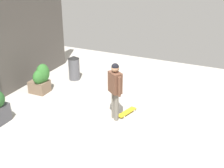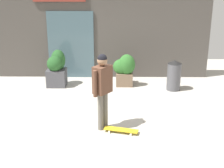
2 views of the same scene
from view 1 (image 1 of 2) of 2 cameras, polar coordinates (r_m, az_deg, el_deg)
ground_plane at (r=9.15m, az=-4.37°, el=-6.39°), size 12.00×12.00×0.00m
skateboarder at (r=8.59m, az=0.58°, el=-0.32°), size 0.45×0.49×1.75m
skateboard at (r=9.32m, az=2.82°, el=-5.31°), size 0.80×0.38×0.08m
planter_box_left at (r=10.79m, az=-13.28°, el=0.95°), size 0.71×0.65×1.05m
trash_bin at (r=11.72m, az=-7.15°, el=3.06°), size 0.43×0.43×0.95m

